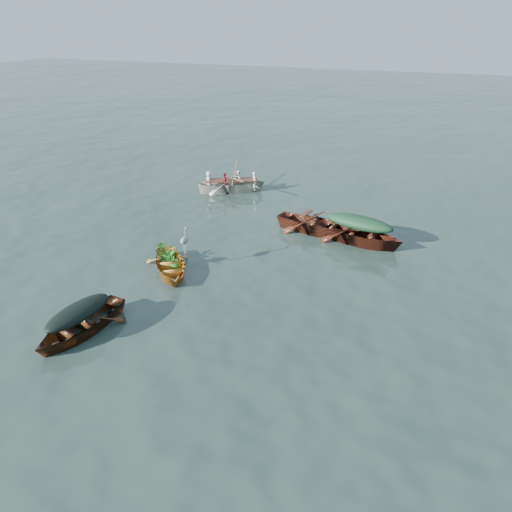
# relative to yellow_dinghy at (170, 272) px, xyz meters

# --- Properties ---
(ground) EXTENTS (140.00, 140.00, 0.00)m
(ground) POSITION_rel_yellow_dinghy_xyz_m (1.99, -1.17, 0.00)
(ground) COLOR #2E4138
(ground) RESTS_ON ground
(yellow_dinghy) EXTENTS (3.21, 3.57, 0.92)m
(yellow_dinghy) POSITION_rel_yellow_dinghy_xyz_m (0.00, 0.00, 0.00)
(yellow_dinghy) COLOR #BE8125
(yellow_dinghy) RESTS_ON ground
(dark_covered_boat) EXTENTS (1.92, 4.04, 0.98)m
(dark_covered_boat) POSITION_rel_yellow_dinghy_xyz_m (-0.43, -4.03, 0.00)
(dark_covered_boat) COLOR #4A2511
(dark_covered_boat) RESTS_ON ground
(green_tarp_boat) EXTENTS (5.00, 2.47, 1.15)m
(green_tarp_boat) POSITION_rel_yellow_dinghy_xyz_m (5.42, 4.69, 0.00)
(green_tarp_boat) COLOR #491C11
(green_tarp_boat) RESTS_ON ground
(open_wooden_boat) EXTENTS (5.07, 2.31, 1.17)m
(open_wooden_boat) POSITION_rel_yellow_dinghy_xyz_m (3.80, 5.04, 0.00)
(open_wooden_boat) COLOR maroon
(open_wooden_boat) RESTS_ON ground
(rowed_boat) EXTENTS (4.71, 3.37, 1.11)m
(rowed_boat) POSITION_rel_yellow_dinghy_xyz_m (-1.50, 8.46, 0.00)
(rowed_boat) COLOR silver
(rowed_boat) RESTS_ON ground
(dark_tarp_cover) EXTENTS (1.06, 2.22, 0.40)m
(dark_tarp_cover) POSITION_rel_yellow_dinghy_xyz_m (-0.43, -4.03, 0.69)
(dark_tarp_cover) COLOR black
(dark_tarp_cover) RESTS_ON dark_covered_boat
(green_tarp_cover) EXTENTS (2.75, 1.36, 0.52)m
(green_tarp_cover) POSITION_rel_yellow_dinghy_xyz_m (5.42, 4.69, 0.83)
(green_tarp_cover) COLOR #193D24
(green_tarp_cover) RESTS_ON green_tarp_boat
(thwart_benches) EXTENTS (2.56, 1.31, 0.04)m
(thwart_benches) POSITION_rel_yellow_dinghy_xyz_m (3.80, 5.04, 0.61)
(thwart_benches) COLOR #4B2011
(thwart_benches) RESTS_ON open_wooden_boat
(heron) EXTENTS (0.47, 0.49, 0.92)m
(heron) POSITION_rel_yellow_dinghy_xyz_m (0.41, 0.37, 0.92)
(heron) COLOR #989BA0
(heron) RESTS_ON yellow_dinghy
(dinghy_weeds) EXTENTS (1.10, 1.14, 0.60)m
(dinghy_weeds) POSITION_rel_yellow_dinghy_xyz_m (-0.31, 0.45, 0.76)
(dinghy_weeds) COLOR #236A1B
(dinghy_weeds) RESTS_ON yellow_dinghy
(rowers) EXTENTS (3.42, 2.60, 0.76)m
(rowers) POSITION_rel_yellow_dinghy_xyz_m (-1.50, 8.46, 0.94)
(rowers) COLOR silver
(rowers) RESTS_ON rowed_boat
(oars) EXTENTS (1.74, 2.58, 0.06)m
(oars) POSITION_rel_yellow_dinghy_xyz_m (-1.50, 8.46, 0.59)
(oars) COLOR olive
(oars) RESTS_ON rowed_boat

